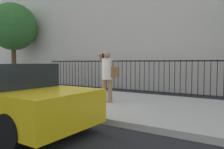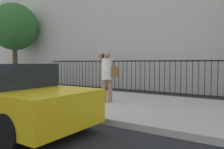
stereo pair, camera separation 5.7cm
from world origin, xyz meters
The scene contains 7 objects.
ground_plane centered at (0.00, 0.00, 0.00)m, with size 60.00×60.00×0.00m, color black.
sidewalk centered at (0.00, 2.20, 0.07)m, with size 28.00×4.40×0.15m, color #B2ADA3.
iron_fence centered at (0.00, 5.90, 1.02)m, with size 12.03×0.04×1.60m.
taxi_yellow centered at (0.51, -1.30, 0.70)m, with size 4.21×1.87×1.45m.
pedestrian_on_phone centered at (1.20, 1.83, 1.13)m, with size 0.72×0.53×1.68m.
street_bench centered at (-4.13, 3.10, 0.65)m, with size 1.60×0.45×0.95m.
street_tree_mid centered at (-8.89, 5.04, 3.93)m, with size 3.24×3.24×5.57m.
Camera 2 is at (5.36, -4.23, 1.48)m, focal length 35.68 mm.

